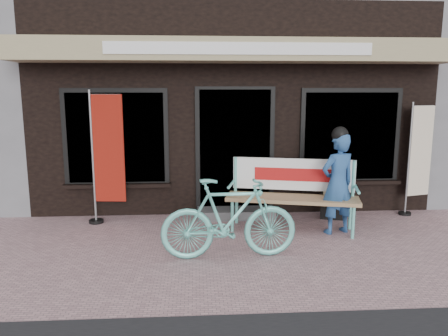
{
  "coord_description": "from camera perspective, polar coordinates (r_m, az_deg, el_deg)",
  "views": [
    {
      "loc": [
        -0.66,
        -5.39,
        2.16
      ],
      "look_at": [
        -0.27,
        0.7,
        1.05
      ],
      "focal_mm": 35.0,
      "sensor_mm": 36.0,
      "label": 1
    }
  ],
  "objects": [
    {
      "name": "ground",
      "position": [
        5.85,
        3.14,
        -11.39
      ],
      "size": [
        70.0,
        70.0,
        0.0
      ],
      "primitive_type": "plane",
      "color": "#B0868B",
      "rests_on": "ground"
    },
    {
      "name": "storefront",
      "position": [
        10.41,
        -0.03,
        14.87
      ],
      "size": [
        7.0,
        6.77,
        6.0
      ],
      "color": "black",
      "rests_on": "ground"
    },
    {
      "name": "bench",
      "position": [
        6.85,
        8.94,
        -2.67
      ],
      "size": [
        2.07,
        0.97,
        1.09
      ],
      "rotation": [
        0.0,
        0.0,
        -0.24
      ],
      "color": "#67CABC",
      "rests_on": "ground"
    },
    {
      "name": "person",
      "position": [
        6.74,
        14.64,
        -1.71
      ],
      "size": [
        0.64,
        0.53,
        1.62
      ],
      "rotation": [
        0.0,
        0.0,
        0.33
      ],
      "color": "#28518B",
      "rests_on": "ground"
    },
    {
      "name": "bicycle",
      "position": [
        5.61,
        0.66,
        -6.63
      ],
      "size": [
        1.77,
        0.58,
        1.05
      ],
      "primitive_type": "imported",
      "rotation": [
        0.0,
        0.0,
        1.62
      ],
      "color": "#67CABC",
      "rests_on": "ground"
    },
    {
      "name": "nobori_red",
      "position": [
        7.19,
        -15.14,
        1.54
      ],
      "size": [
        0.63,
        0.26,
        2.15
      ],
      "rotation": [
        0.0,
        0.0,
        -0.1
      ],
      "color": "gray",
      "rests_on": "ground"
    },
    {
      "name": "nobori_cream",
      "position": [
        8.2,
        24.03,
        1.3
      ],
      "size": [
        0.58,
        0.26,
        1.95
      ],
      "rotation": [
        0.0,
        0.0,
        0.26
      ],
      "color": "gray",
      "rests_on": "ground"
    },
    {
      "name": "menu_stand",
      "position": [
        7.48,
        14.19,
        -3.32
      ],
      "size": [
        0.43,
        0.2,
        0.86
      ],
      "rotation": [
        0.0,
        0.0,
        -0.29
      ],
      "color": "black",
      "rests_on": "ground"
    }
  ]
}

